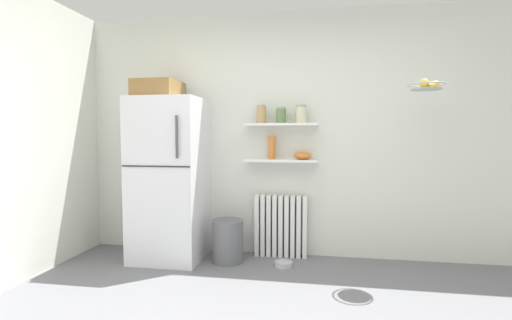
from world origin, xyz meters
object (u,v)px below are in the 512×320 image
(vase, at_px, (272,147))
(hanging_fruit_basket, at_px, (427,85))
(shelf_bowl, at_px, (303,155))
(storage_jar_2, at_px, (301,114))
(trash_bin, at_px, (228,241))
(pet_food_bowl, at_px, (283,264))
(radiator, at_px, (281,226))
(refrigerator, at_px, (169,175))
(storage_jar_1, at_px, (281,115))
(storage_jar_0, at_px, (261,114))

(vase, relative_size, hanging_fruit_basket, 0.77)
(shelf_bowl, bearing_deg, storage_jar_2, -180.00)
(trash_bin, height_order, pet_food_bowl, trash_bin)
(radiator, height_order, storage_jar_2, storage_jar_2)
(radiator, bearing_deg, refrigerator, -167.41)
(refrigerator, height_order, storage_jar_1, refrigerator)
(storage_jar_0, distance_m, storage_jar_2, 0.41)
(refrigerator, height_order, vase, refrigerator)
(hanging_fruit_basket, bearing_deg, radiator, 163.83)
(storage_jar_1, relative_size, hanging_fruit_basket, 0.53)
(storage_jar_1, relative_size, trash_bin, 0.39)
(storage_jar_1, relative_size, vase, 0.68)
(trash_bin, bearing_deg, storage_jar_0, 38.26)
(refrigerator, xyz_separation_m, radiator, (1.14, 0.26, -0.55))
(radiator, height_order, shelf_bowl, shelf_bowl)
(refrigerator, distance_m, radiator, 1.29)
(storage_jar_1, relative_size, storage_jar_2, 0.91)
(storage_jar_1, bearing_deg, storage_jar_0, -180.00)
(vase, relative_size, pet_food_bowl, 1.41)
(vase, bearing_deg, storage_jar_1, 0.00)
(pet_food_bowl, relative_size, hanging_fruit_basket, 0.55)
(storage_jar_0, distance_m, hanging_fruit_basket, 1.59)
(shelf_bowl, bearing_deg, storage_jar_1, 180.00)
(storage_jar_0, height_order, storage_jar_2, storage_jar_0)
(shelf_bowl, xyz_separation_m, pet_food_bowl, (-0.17, -0.29, -1.06))
(radiator, distance_m, pet_food_bowl, 0.44)
(storage_jar_1, relative_size, pet_food_bowl, 0.96)
(storage_jar_2, relative_size, pet_food_bowl, 1.06)
(storage_jar_0, bearing_deg, refrigerator, -166.46)
(refrigerator, relative_size, hanging_fruit_basket, 5.77)
(refrigerator, relative_size, vase, 7.48)
(refrigerator, xyz_separation_m, shelf_bowl, (1.37, 0.23, 0.21))
(trash_bin, height_order, hanging_fruit_basket, hanging_fruit_basket)
(storage_jar_0, relative_size, trash_bin, 0.44)
(shelf_bowl, relative_size, pet_food_bowl, 1.05)
(storage_jar_0, xyz_separation_m, shelf_bowl, (0.43, 0.00, -0.43))
(vase, distance_m, hanging_fruit_basket, 1.57)
(pet_food_bowl, bearing_deg, trash_bin, 175.47)
(storage_jar_1, distance_m, trash_bin, 1.40)
(trash_bin, bearing_deg, storage_jar_1, 25.27)
(refrigerator, xyz_separation_m, storage_jar_1, (1.14, 0.23, 0.62))
(vase, distance_m, shelf_bowl, 0.33)
(refrigerator, xyz_separation_m, vase, (1.05, 0.23, 0.29))
(radiator, relative_size, pet_food_bowl, 3.74)
(refrigerator, relative_size, shelf_bowl, 10.02)
(radiator, height_order, storage_jar_0, storage_jar_0)
(storage_jar_2, bearing_deg, storage_jar_1, 180.00)
(shelf_bowl, xyz_separation_m, trash_bin, (-0.74, -0.24, -0.87))
(vase, height_order, hanging_fruit_basket, hanging_fruit_basket)
(storage_jar_1, height_order, storage_jar_2, storage_jar_2)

